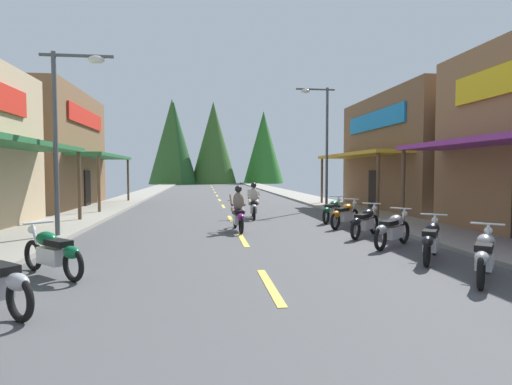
% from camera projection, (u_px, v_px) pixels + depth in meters
% --- Properties ---
extents(ground, '(10.29, 87.43, 0.10)m').
position_uv_depth(ground, '(221.00, 203.00, 27.89)').
color(ground, '#4C4C4F').
extents(sidewalk_left, '(2.54, 87.43, 0.12)m').
position_uv_depth(sidewalk_left, '(121.00, 202.00, 27.07)').
color(sidewalk_left, gray).
rests_on(sidewalk_left, ground).
extents(sidewalk_right, '(2.54, 87.43, 0.12)m').
position_uv_depth(sidewalk_right, '(314.00, 200.00, 28.69)').
color(sidewalk_right, gray).
rests_on(sidewalk_right, ground).
extents(centerline_dashes, '(0.16, 59.59, 0.01)m').
position_uv_depth(centerline_dashes, '(220.00, 200.00, 29.66)').
color(centerline_dashes, '#E0C64C').
rests_on(centerline_dashes, ground).
extents(storefront_left_far, '(8.70, 9.18, 6.45)m').
position_uv_depth(storefront_left_far, '(21.00, 150.00, 23.05)').
color(storefront_left_far, brown).
rests_on(storefront_left_far, ground).
extents(storefront_right_far, '(9.29, 9.62, 5.99)m').
position_uv_depth(storefront_right_far, '(441.00, 153.00, 22.14)').
color(storefront_right_far, brown).
rests_on(storefront_right_far, ground).
extents(streetlamp_left, '(2.13, 0.30, 5.60)m').
position_uv_depth(streetlamp_left, '(67.00, 116.00, 12.50)').
color(streetlamp_left, '#474C51').
rests_on(streetlamp_left, ground).
extents(streetlamp_right, '(2.13, 0.30, 6.57)m').
position_uv_depth(streetlamp_right, '(321.00, 131.00, 22.65)').
color(streetlamp_right, '#474C51').
rests_on(streetlamp_right, ground).
extents(motorcycle_parked_right_1, '(1.45, 1.70, 1.04)m').
position_uv_depth(motorcycle_parked_right_1, '(485.00, 255.00, 7.79)').
color(motorcycle_parked_right_1, black).
rests_on(motorcycle_parked_right_1, ground).
extents(motorcycle_parked_right_2, '(1.34, 1.79, 1.04)m').
position_uv_depth(motorcycle_parked_right_2, '(431.00, 240.00, 9.54)').
color(motorcycle_parked_right_2, black).
rests_on(motorcycle_parked_right_2, ground).
extents(motorcycle_parked_right_3, '(1.68, 1.48, 1.04)m').
position_uv_depth(motorcycle_parked_right_3, '(392.00, 229.00, 11.26)').
color(motorcycle_parked_right_3, black).
rests_on(motorcycle_parked_right_3, ground).
extents(motorcycle_parked_right_4, '(1.55, 1.61, 1.04)m').
position_uv_depth(motorcycle_parked_right_4, '(365.00, 222.00, 12.99)').
color(motorcycle_parked_right_4, black).
rests_on(motorcycle_parked_right_4, ground).
extents(motorcycle_parked_right_5, '(1.60, 1.56, 1.04)m').
position_uv_depth(motorcycle_parked_right_5, '(345.00, 214.00, 15.15)').
color(motorcycle_parked_right_5, black).
rests_on(motorcycle_parked_right_5, ground).
extents(motorcycle_parked_right_6, '(1.35, 1.78, 1.04)m').
position_uv_depth(motorcycle_parked_right_6, '(332.00, 210.00, 16.71)').
color(motorcycle_parked_right_6, black).
rests_on(motorcycle_parked_right_6, ground).
extents(motorcycle_parked_left_2, '(1.62, 1.54, 1.04)m').
position_uv_depth(motorcycle_parked_left_2, '(53.00, 251.00, 8.14)').
color(motorcycle_parked_left_2, black).
rests_on(motorcycle_parked_left_2, ground).
extents(rider_cruising_lead, '(0.60, 2.14, 1.57)m').
position_uv_depth(rider_cruising_lead, '(238.00, 212.00, 14.33)').
color(rider_cruising_lead, black).
rests_on(rider_cruising_lead, ground).
extents(rider_cruising_trailing, '(0.61, 2.14, 1.57)m').
position_uv_depth(rider_cruising_trailing, '(254.00, 203.00, 18.13)').
color(rider_cruising_trailing, black).
rests_on(rider_cruising_trailing, ground).
extents(treeline_backdrop, '(23.25, 14.12, 13.64)m').
position_uv_depth(treeline_backdrop, '(208.00, 145.00, 69.70)').
color(treeline_backdrop, '#2F5923').
rests_on(treeline_backdrop, ground).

